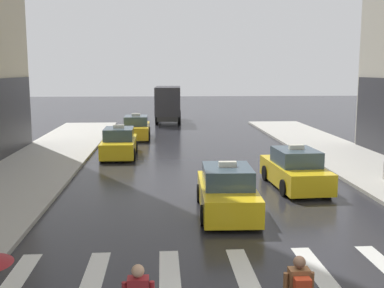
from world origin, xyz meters
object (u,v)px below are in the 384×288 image
(taxi_second, at_px, (295,170))
(taxi_third, at_px, (119,144))
(taxi_fourth, at_px, (136,128))
(box_truck, at_px, (168,103))
(taxi_lead, at_px, (227,192))

(taxi_second, xyz_separation_m, taxi_third, (-7.92, 7.69, 0.00))
(taxi_second, relative_size, taxi_third, 1.01)
(taxi_fourth, distance_m, box_truck, 10.37)
(taxi_fourth, bearing_deg, box_truck, 76.28)
(taxi_second, height_order, taxi_fourth, same)
(taxi_lead, xyz_separation_m, taxi_fourth, (-4.01, 18.01, 0.00))
(taxi_lead, height_order, taxi_fourth, same)
(taxi_second, relative_size, taxi_fourth, 1.01)
(taxi_second, distance_m, taxi_fourth, 16.40)
(box_truck, bearing_deg, taxi_second, -78.81)
(taxi_third, bearing_deg, taxi_fourth, 85.11)
(taxi_second, bearing_deg, taxi_fourth, 116.53)
(taxi_lead, bearing_deg, taxi_third, 112.69)
(taxi_lead, distance_m, taxi_fourth, 18.45)
(taxi_third, bearing_deg, box_truck, 79.85)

